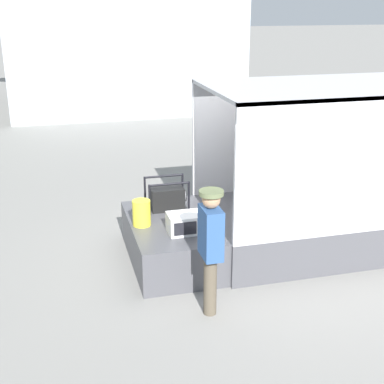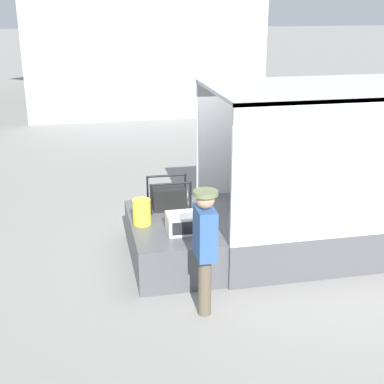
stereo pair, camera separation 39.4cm
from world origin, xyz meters
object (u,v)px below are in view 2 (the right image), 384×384
Objects in this scene: orange_bucket at (142,212)px; worker_person at (205,240)px; microwave at (184,223)px; portable_generator at (170,197)px.

worker_person is at bearing -69.12° from orange_bucket.
orange_bucket is at bearing 110.88° from worker_person.
portable_generator is at bearing 92.65° from microwave.
portable_generator is (-0.05, 1.04, 0.05)m from microwave.
orange_bucket is 0.23× the size of worker_person.
portable_generator is 0.82m from orange_bucket.
portable_generator reaches higher than orange_bucket.
microwave is 0.75m from orange_bucket.
portable_generator reaches higher than microwave.
microwave is 0.30× the size of worker_person.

